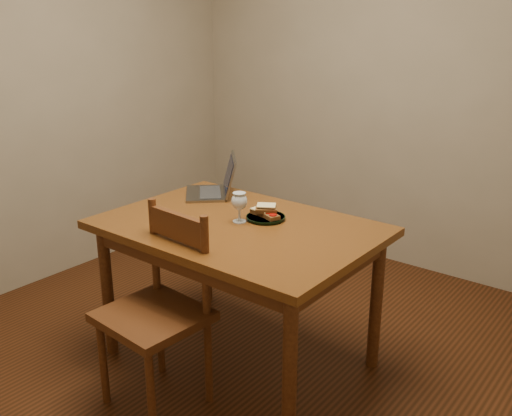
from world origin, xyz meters
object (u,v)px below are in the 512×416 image
Objects in this scene: chair at (157,303)px; laptop at (217,184)px; table at (238,241)px; milk_glass at (239,207)px; plate at (266,218)px.

chair is 0.90m from laptop.
table is 8.66× the size of milk_glass.
laptop is (-0.40, 0.30, 0.14)m from table.
milk_glass is at bearing 118.47° from table.
chair is 0.68m from plate.
chair is 3.05× the size of milk_glass.
laptop is at bearing 117.14° from chair.
table is at bearing -114.62° from plate.
plate is (0.06, 0.14, 0.09)m from table.
table is 6.71× the size of plate.
chair is at bearing -102.10° from plate.
table is 0.52m from laptop.
chair is (-0.07, -0.48, -0.16)m from table.
chair is 2.36× the size of plate.
chair is at bearing -98.27° from table.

